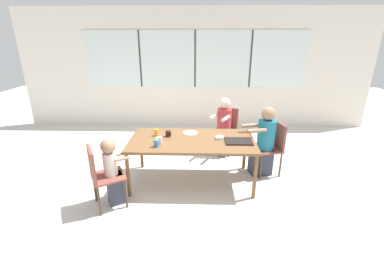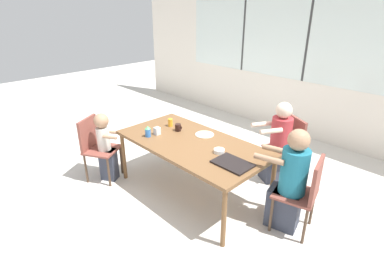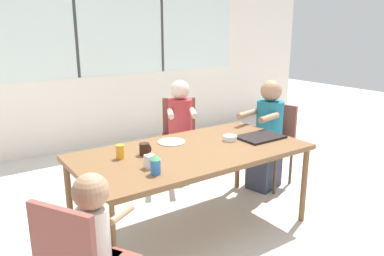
{
  "view_description": "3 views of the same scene",
  "coord_description": "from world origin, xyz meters",
  "px_view_note": "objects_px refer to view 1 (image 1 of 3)",
  "views": [
    {
      "loc": [
        0.1,
        -3.55,
        2.17
      ],
      "look_at": [
        0.0,
        0.0,
        0.89
      ],
      "focal_mm": 24.0,
      "sensor_mm": 36.0,
      "label": 1
    },
    {
      "loc": [
        2.32,
        -2.26,
        2.25
      ],
      "look_at": [
        0.0,
        0.0,
        0.89
      ],
      "focal_mm": 28.0,
      "sensor_mm": 36.0,
      "label": 2
    },
    {
      "loc": [
        -1.62,
        -2.34,
        1.66
      ],
      "look_at": [
        0.0,
        0.0,
        0.89
      ],
      "focal_mm": 35.0,
      "sensor_mm": 36.0,
      "label": 3
    }
  ],
  "objects_px": {
    "person_woman_green_shirt": "(264,144)",
    "person_toddler": "(112,171)",
    "chair_for_man_blue_shirt": "(227,126)",
    "juice_glass": "(156,132)",
    "coffee_mug": "(168,134)",
    "bowl_white_shallow": "(220,138)",
    "person_man_blue_shirt": "(223,128)",
    "chair_for_woman_green_shirt": "(273,144)",
    "sippy_cup": "(156,142)",
    "chair_for_toddler": "(100,172)",
    "milk_carton_small": "(159,140)"
  },
  "relations": [
    {
      "from": "person_woman_green_shirt",
      "to": "person_man_blue_shirt",
      "type": "distance_m",
      "value": 0.95
    },
    {
      "from": "chair_for_toddler",
      "to": "person_toddler",
      "type": "relative_size",
      "value": 0.91
    },
    {
      "from": "person_woman_green_shirt",
      "to": "coffee_mug",
      "type": "bearing_deg",
      "value": 82.83
    },
    {
      "from": "person_man_blue_shirt",
      "to": "coffee_mug",
      "type": "bearing_deg",
      "value": 73.56
    },
    {
      "from": "person_woman_green_shirt",
      "to": "sippy_cup",
      "type": "xyz_separation_m",
      "value": [
        -1.64,
        -0.57,
        0.25
      ]
    },
    {
      "from": "chair_for_toddler",
      "to": "chair_for_man_blue_shirt",
      "type": "bearing_deg",
      "value": 105.67
    },
    {
      "from": "chair_for_man_blue_shirt",
      "to": "coffee_mug",
      "type": "bearing_deg",
      "value": 75.34
    },
    {
      "from": "sippy_cup",
      "to": "juice_glass",
      "type": "height_order",
      "value": "sippy_cup"
    },
    {
      "from": "chair_for_toddler",
      "to": "person_woman_green_shirt",
      "type": "xyz_separation_m",
      "value": [
        2.31,
        0.96,
        0.02
      ]
    },
    {
      "from": "chair_for_man_blue_shirt",
      "to": "person_man_blue_shirt",
      "type": "relative_size",
      "value": 0.79
    },
    {
      "from": "juice_glass",
      "to": "bowl_white_shallow",
      "type": "height_order",
      "value": "juice_glass"
    },
    {
      "from": "coffee_mug",
      "to": "chair_for_man_blue_shirt",
      "type": "bearing_deg",
      "value": 46.81
    },
    {
      "from": "person_woman_green_shirt",
      "to": "milk_carton_small",
      "type": "bearing_deg",
      "value": 91.59
    },
    {
      "from": "person_toddler",
      "to": "juice_glass",
      "type": "bearing_deg",
      "value": 117.04
    },
    {
      "from": "person_woman_green_shirt",
      "to": "juice_glass",
      "type": "relative_size",
      "value": 10.83
    },
    {
      "from": "chair_for_woman_green_shirt",
      "to": "milk_carton_small",
      "type": "height_order",
      "value": "chair_for_woman_green_shirt"
    },
    {
      "from": "chair_for_man_blue_shirt",
      "to": "coffee_mug",
      "type": "height_order",
      "value": "chair_for_man_blue_shirt"
    },
    {
      "from": "person_toddler",
      "to": "bowl_white_shallow",
      "type": "xyz_separation_m",
      "value": [
        1.44,
        0.62,
        0.24
      ]
    },
    {
      "from": "person_man_blue_shirt",
      "to": "chair_for_toddler",
      "type": "bearing_deg",
      "value": 73.29
    },
    {
      "from": "coffee_mug",
      "to": "bowl_white_shallow",
      "type": "height_order",
      "value": "coffee_mug"
    },
    {
      "from": "milk_carton_small",
      "to": "chair_for_toddler",
      "type": "bearing_deg",
      "value": -143.68
    },
    {
      "from": "chair_for_woman_green_shirt",
      "to": "person_man_blue_shirt",
      "type": "xyz_separation_m",
      "value": [
        -0.74,
        0.72,
        -0.0
      ]
    },
    {
      "from": "chair_for_man_blue_shirt",
      "to": "milk_carton_small",
      "type": "bearing_deg",
      "value": 79.01
    },
    {
      "from": "person_woman_green_shirt",
      "to": "person_toddler",
      "type": "xyz_separation_m",
      "value": [
        -2.18,
        -0.88,
        -0.04
      ]
    },
    {
      "from": "chair_for_man_blue_shirt",
      "to": "coffee_mug",
      "type": "distance_m",
      "value": 1.49
    },
    {
      "from": "sippy_cup",
      "to": "milk_carton_small",
      "type": "relative_size",
      "value": 1.5
    },
    {
      "from": "person_woman_green_shirt",
      "to": "person_toddler",
      "type": "height_order",
      "value": "person_woman_green_shirt"
    },
    {
      "from": "chair_for_man_blue_shirt",
      "to": "person_man_blue_shirt",
      "type": "bearing_deg",
      "value": 90.0
    },
    {
      "from": "chair_for_woman_green_shirt",
      "to": "person_woman_green_shirt",
      "type": "relative_size",
      "value": 0.76
    },
    {
      "from": "chair_for_woman_green_shirt",
      "to": "bowl_white_shallow",
      "type": "bearing_deg",
      "value": 94.89
    },
    {
      "from": "person_man_blue_shirt",
      "to": "juice_glass",
      "type": "bearing_deg",
      "value": 67.32
    },
    {
      "from": "bowl_white_shallow",
      "to": "coffee_mug",
      "type": "bearing_deg",
      "value": 173.65
    },
    {
      "from": "bowl_white_shallow",
      "to": "person_man_blue_shirt",
      "type": "bearing_deg",
      "value": 81.57
    },
    {
      "from": "person_woman_green_shirt",
      "to": "bowl_white_shallow",
      "type": "relative_size",
      "value": 9.51
    },
    {
      "from": "chair_for_toddler",
      "to": "person_toddler",
      "type": "height_order",
      "value": "person_toddler"
    },
    {
      "from": "chair_for_woman_green_shirt",
      "to": "juice_glass",
      "type": "distance_m",
      "value": 1.89
    },
    {
      "from": "person_toddler",
      "to": "sippy_cup",
      "type": "distance_m",
      "value": 0.69
    },
    {
      "from": "person_man_blue_shirt",
      "to": "milk_carton_small",
      "type": "bearing_deg",
      "value": 77.89
    },
    {
      "from": "chair_for_man_blue_shirt",
      "to": "juice_glass",
      "type": "distance_m",
      "value": 1.61
    },
    {
      "from": "coffee_mug",
      "to": "person_woman_green_shirt",
      "type": "bearing_deg",
      "value": 6.63
    },
    {
      "from": "chair_for_woman_green_shirt",
      "to": "person_woman_green_shirt",
      "type": "xyz_separation_m",
      "value": [
        -0.16,
        -0.04,
        0.02
      ]
    },
    {
      "from": "person_toddler",
      "to": "chair_for_man_blue_shirt",
      "type": "bearing_deg",
      "value": 106.63
    },
    {
      "from": "chair_for_woman_green_shirt",
      "to": "person_man_blue_shirt",
      "type": "relative_size",
      "value": 0.79
    },
    {
      "from": "chair_for_woman_green_shirt",
      "to": "coffee_mug",
      "type": "xyz_separation_m",
      "value": [
        -1.67,
        -0.21,
        0.24
      ]
    },
    {
      "from": "person_woman_green_shirt",
      "to": "juice_glass",
      "type": "xyz_separation_m",
      "value": [
        -1.7,
        -0.15,
        0.23
      ]
    },
    {
      "from": "chair_for_toddler",
      "to": "coffee_mug",
      "type": "relative_size",
      "value": 9.37
    },
    {
      "from": "chair_for_woman_green_shirt",
      "to": "person_woman_green_shirt",
      "type": "distance_m",
      "value": 0.16
    },
    {
      "from": "coffee_mug",
      "to": "juice_glass",
      "type": "distance_m",
      "value": 0.19
    },
    {
      "from": "chair_for_man_blue_shirt",
      "to": "milk_carton_small",
      "type": "distance_m",
      "value": 1.76
    },
    {
      "from": "chair_for_man_blue_shirt",
      "to": "person_toddler",
      "type": "bearing_deg",
      "value": 75.28
    }
  ]
}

